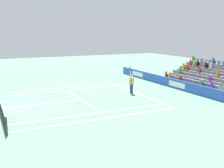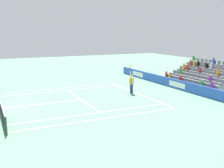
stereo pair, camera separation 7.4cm
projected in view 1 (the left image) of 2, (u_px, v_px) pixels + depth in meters
name	position (u px, v px, depth m)	size (l,w,h in m)	color
ground_plane	(0.00, 109.00, 20.44)	(80.00, 80.00, 0.00)	#669E77
line_baseline	(137.00, 93.00, 25.50)	(10.97, 0.10, 0.01)	white
line_service	(81.00, 100.00, 23.17)	(8.23, 0.10, 0.01)	white
line_centre_service	(43.00, 104.00, 21.80)	(0.10, 6.40, 0.01)	white
line_singles_sideline_left	(63.00, 91.00, 26.61)	(0.10, 11.89, 0.01)	white
line_singles_sideline_right	(95.00, 113.00, 19.33)	(0.10, 11.89, 0.01)	white
line_doubles_sideline_left	(59.00, 88.00, 27.83)	(0.10, 11.89, 0.01)	white
line_doubles_sideline_right	(102.00, 119.00, 18.12)	(0.10, 11.89, 0.01)	white
line_centre_mark	(136.00, 93.00, 25.46)	(0.10, 0.20, 0.01)	white
sponsor_barrier	(178.00, 84.00, 27.40)	(22.75, 0.22, 0.92)	blue
tennis_player	(131.00, 83.00, 25.13)	(0.53, 0.37, 2.85)	navy
stadium_stand	(205.00, 78.00, 28.85)	(7.44, 4.75, 3.05)	gray
loose_tennis_ball	(32.00, 98.00, 23.55)	(0.07, 0.07, 0.07)	#D1E533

